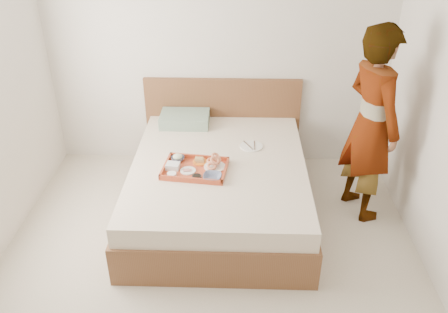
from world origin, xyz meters
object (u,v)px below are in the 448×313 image
Objects in this scene: tray at (195,168)px; person at (371,125)px; bed at (219,187)px; dinner_plate at (251,146)px.

tray is 0.31× the size of person.
person is (1.32, 0.08, 0.62)m from bed.
person is at bearing -11.92° from dinner_plate.
person reaches higher than bed.
tray is 1.57m from person.
dinner_plate is (0.50, 0.45, -0.02)m from tray.
tray is (-0.20, -0.15, 0.29)m from bed.
person is (1.52, 0.23, 0.33)m from tray.
tray reaches higher than bed.
tray is at bearing -138.06° from dinner_plate.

